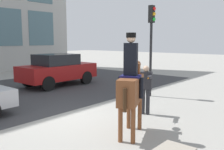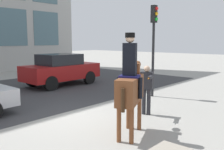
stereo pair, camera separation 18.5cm
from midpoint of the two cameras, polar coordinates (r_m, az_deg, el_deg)
The scene contains 6 objects.
ground_plane at distance 8.25m, azimuth -8.51°, elevation -9.28°, with size 80.00×80.00×0.00m, color #9E9B93.
road_surface at distance 12.18m, azimuth -23.02°, elevation -4.20°, with size 21.11×8.50×0.01m.
mounted_horse_lead at distance 6.31m, azimuth 5.07°, elevation -2.44°, with size 1.71×1.02×2.61m.
pedestrian_bystander at distance 8.20m, azimuth 8.58°, elevation -2.52°, with size 0.78×0.68×1.62m.
street_car_far_lane at distance 13.77m, azimuth -11.21°, elevation 1.31°, with size 4.11×1.91×1.70m.
traffic_light at distance 10.86m, azimuth 10.02°, elevation 8.78°, with size 0.24×0.29×3.89m.
Camera 2 is at (-4.96, -6.15, 2.42)m, focal length 40.00 mm.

